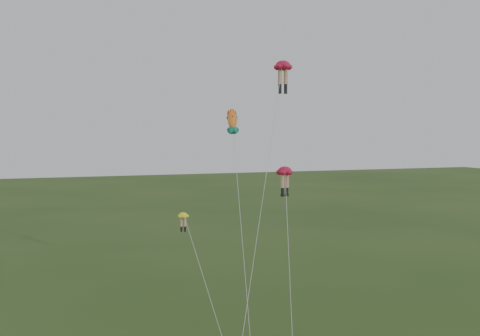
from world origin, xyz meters
name	(u,v)px	position (x,y,z in m)	size (l,w,h in m)	color
legs_kite_red_high	(282,71)	(6.23, 8.53, 19.81)	(8.60, 12.00, 20.67)	#BB1334
legs_kite_red_mid	(285,176)	(5.53, 6.30, 11.33)	(4.34, 10.40, 12.05)	#BB1334
legs_kite_yellow	(186,226)	(-2.99, 4.02, 8.14)	(2.01, 8.20, 9.07)	#FFF320
fish_kite	(232,121)	(2.69, 11.05, 15.72)	(4.00, 15.35, 16.99)	yellow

